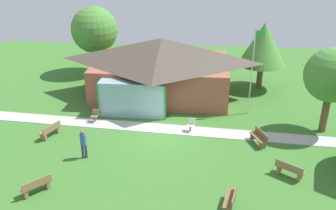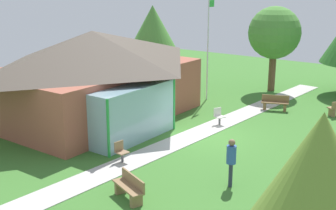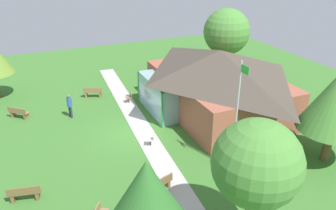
{
  "view_description": "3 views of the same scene",
  "coord_description": "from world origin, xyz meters",
  "px_view_note": "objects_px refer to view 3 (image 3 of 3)",
  "views": [
    {
      "loc": [
        2.49,
        -20.44,
        11.1
      ],
      "look_at": [
        0.22,
        1.62,
        1.25
      ],
      "focal_mm": 39.11,
      "sensor_mm": 36.0,
      "label": 1
    },
    {
      "loc": [
        -16.97,
        -10.15,
        7.01
      ],
      "look_at": [
        -0.68,
        1.8,
        1.37
      ],
      "focal_mm": 47.77,
      "sensor_mm": 36.0,
      "label": 2
    },
    {
      "loc": [
        18.29,
        -5.7,
        10.89
      ],
      "look_at": [
        -0.38,
        2.5,
        1.39
      ],
      "focal_mm": 36.39,
      "sensor_mm": 36.0,
      "label": 3
    }
  ],
  "objects_px": {
    "flagpole": "(237,114)",
    "patio_chair_west": "(129,98)",
    "visitor_strolling_lawn": "(70,104)",
    "tree_behind_pavilion_left": "(227,32)",
    "pavilion": "(216,81)",
    "bench_mid_left": "(93,92)",
    "patio_chair_lawn_spare": "(151,140)",
    "tree_east_hedge": "(257,164)",
    "bench_front_right": "(25,193)",
    "bench_mid_right": "(159,185)",
    "bench_front_left": "(19,113)"
  },
  "relations": [
    {
      "from": "tree_behind_pavilion_left",
      "to": "tree_east_hedge",
      "type": "distance_m",
      "value": 20.26
    },
    {
      "from": "pavilion",
      "to": "flagpole",
      "type": "distance_m",
      "value": 7.25
    },
    {
      "from": "visitor_strolling_lawn",
      "to": "bench_mid_right",
      "type": "bearing_deg",
      "value": -11.79
    },
    {
      "from": "pavilion",
      "to": "tree_behind_pavilion_left",
      "type": "bearing_deg",
      "value": 143.03
    },
    {
      "from": "bench_mid_right",
      "to": "pavilion",
      "type": "bearing_deg",
      "value": 22.9
    },
    {
      "from": "tree_behind_pavilion_left",
      "to": "tree_east_hedge",
      "type": "bearing_deg",
      "value": -29.53
    },
    {
      "from": "bench_front_right",
      "to": "bench_mid_right",
      "type": "distance_m",
      "value": 6.33
    },
    {
      "from": "bench_front_left",
      "to": "tree_behind_pavilion_left",
      "type": "xyz_separation_m",
      "value": [
        -2.1,
        18.02,
        3.56
      ]
    },
    {
      "from": "patio_chair_west",
      "to": "tree_behind_pavilion_left",
      "type": "distance_m",
      "value": 11.1
    },
    {
      "from": "pavilion",
      "to": "flagpole",
      "type": "relative_size",
      "value": 1.84
    },
    {
      "from": "bench_mid_right",
      "to": "tree_east_hedge",
      "type": "distance_m",
      "value": 5.83
    },
    {
      "from": "patio_chair_west",
      "to": "tree_east_hedge",
      "type": "height_order",
      "value": "tree_east_hedge"
    },
    {
      "from": "patio_chair_lawn_spare",
      "to": "bench_front_left",
      "type": "bearing_deg",
      "value": 67.72
    },
    {
      "from": "bench_front_right",
      "to": "tree_east_hedge",
      "type": "distance_m",
      "value": 10.78
    },
    {
      "from": "flagpole",
      "to": "bench_front_right",
      "type": "bearing_deg",
      "value": -99.91
    },
    {
      "from": "visitor_strolling_lawn",
      "to": "tree_behind_pavilion_left",
      "type": "bearing_deg",
      "value": 76.65
    },
    {
      "from": "pavilion",
      "to": "visitor_strolling_lawn",
      "type": "xyz_separation_m",
      "value": [
        -3.13,
        -9.75,
        -1.34
      ]
    },
    {
      "from": "bench_front_left",
      "to": "tree_east_hedge",
      "type": "bearing_deg",
      "value": -20.74
    },
    {
      "from": "bench_mid_left",
      "to": "patio_chair_west",
      "type": "height_order",
      "value": "patio_chair_west"
    },
    {
      "from": "pavilion",
      "to": "bench_front_left",
      "type": "xyz_separation_m",
      "value": [
        -4.46,
        -13.08,
        -1.96
      ]
    },
    {
      "from": "visitor_strolling_lawn",
      "to": "tree_east_hedge",
      "type": "height_order",
      "value": "tree_east_hedge"
    },
    {
      "from": "bench_front_left",
      "to": "bench_mid_left",
      "type": "bearing_deg",
      "value": 57.62
    },
    {
      "from": "bench_mid_left",
      "to": "patio_chair_west",
      "type": "distance_m",
      "value": 3.19
    },
    {
      "from": "bench_front_left",
      "to": "visitor_strolling_lawn",
      "type": "relative_size",
      "value": 0.81
    },
    {
      "from": "flagpole",
      "to": "patio_chair_west",
      "type": "bearing_deg",
      "value": -167.06
    },
    {
      "from": "patio_chair_lawn_spare",
      "to": "flagpole",
      "type": "bearing_deg",
      "value": -119.1
    },
    {
      "from": "bench_front_left",
      "to": "tree_behind_pavilion_left",
      "type": "height_order",
      "value": "tree_behind_pavilion_left"
    },
    {
      "from": "bench_mid_left",
      "to": "patio_chair_lawn_spare",
      "type": "relative_size",
      "value": 1.81
    },
    {
      "from": "pavilion",
      "to": "tree_east_hedge",
      "type": "distance_m",
      "value": 12.25
    },
    {
      "from": "visitor_strolling_lawn",
      "to": "patio_chair_lawn_spare",
      "type": "bearing_deg",
      "value": 6.88
    },
    {
      "from": "flagpole",
      "to": "patio_chair_west",
      "type": "relative_size",
      "value": 7.07
    },
    {
      "from": "flagpole",
      "to": "patio_chair_lawn_spare",
      "type": "bearing_deg",
      "value": -141.73
    },
    {
      "from": "bench_front_left",
      "to": "patio_chair_west",
      "type": "relative_size",
      "value": 1.64
    },
    {
      "from": "bench_mid_left",
      "to": "pavilion",
      "type": "bearing_deg",
      "value": -17.4
    },
    {
      "from": "tree_behind_pavilion_left",
      "to": "visitor_strolling_lawn",
      "type": "bearing_deg",
      "value": -76.87
    },
    {
      "from": "visitor_strolling_lawn",
      "to": "tree_east_hedge",
      "type": "distance_m",
      "value": 15.21
    },
    {
      "from": "pavilion",
      "to": "visitor_strolling_lawn",
      "type": "relative_size",
      "value": 6.42
    },
    {
      "from": "bench_front_right",
      "to": "tree_behind_pavilion_left",
      "type": "bearing_deg",
      "value": 44.55
    },
    {
      "from": "visitor_strolling_lawn",
      "to": "tree_behind_pavilion_left",
      "type": "xyz_separation_m",
      "value": [
        -3.43,
        14.69,
        2.94
      ]
    },
    {
      "from": "pavilion",
      "to": "patio_chair_lawn_spare",
      "type": "distance_m",
      "value": 6.79
    },
    {
      "from": "tree_behind_pavilion_left",
      "to": "patio_chair_west",
      "type": "bearing_deg",
      "value": -75.02
    },
    {
      "from": "bench_front_left",
      "to": "bench_mid_left",
      "type": "xyz_separation_m",
      "value": [
        -1.55,
        5.53,
        0.0
      ]
    },
    {
      "from": "flagpole",
      "to": "bench_front_right",
      "type": "relative_size",
      "value": 3.9
    },
    {
      "from": "flagpole",
      "to": "patio_chair_west",
      "type": "height_order",
      "value": "flagpole"
    },
    {
      "from": "bench_mid_right",
      "to": "tree_behind_pavilion_left",
      "type": "xyz_separation_m",
      "value": [
        -13.36,
        12.08,
        3.56
      ]
    },
    {
      "from": "patio_chair_lawn_spare",
      "to": "tree_east_hedge",
      "type": "relative_size",
      "value": 0.16
    },
    {
      "from": "bench_mid_right",
      "to": "bench_mid_left",
      "type": "bearing_deg",
      "value": 71.11
    },
    {
      "from": "flagpole",
      "to": "bench_front_left",
      "type": "distance_m",
      "value": 15.38
    },
    {
      "from": "flagpole",
      "to": "tree_east_hedge",
      "type": "distance_m",
      "value": 5.0
    },
    {
      "from": "bench_front_right",
      "to": "tree_behind_pavilion_left",
      "type": "relative_size",
      "value": 0.26
    }
  ]
}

